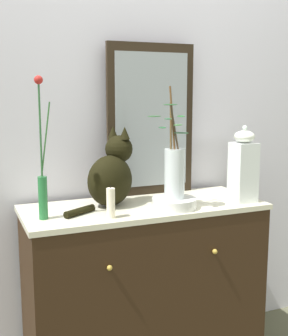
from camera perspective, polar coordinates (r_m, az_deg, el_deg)
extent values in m
cube|color=silver|center=(2.41, -2.82, 6.91)|extent=(4.40, 0.08, 2.60)
cube|color=black|center=(2.34, 0.00, -15.37)|extent=(1.14, 0.46, 0.85)
cube|color=beige|center=(2.19, 0.00, -4.96)|extent=(1.16, 0.47, 0.02)
sphere|color=#B79338|center=(1.95, -4.36, -12.45)|extent=(0.02, 0.02, 0.02)
sphere|color=#B79338|center=(2.15, 8.93, -10.37)|extent=(0.02, 0.02, 0.02)
cube|color=black|center=(2.37, 0.86, 6.06)|extent=(0.48, 0.03, 0.78)
cube|color=gray|center=(2.36, 1.01, 6.04)|extent=(0.40, 0.01, 0.69)
ellipsoid|color=black|center=(2.15, -4.30, -1.61)|extent=(0.30, 0.28, 0.24)
sphere|color=black|center=(2.18, -3.18, 2.40)|extent=(0.13, 0.13, 0.13)
cone|color=black|center=(2.20, -3.93, 4.55)|extent=(0.05, 0.05, 0.06)
cone|color=black|center=(2.15, -2.45, 4.45)|extent=(0.05, 0.05, 0.06)
cylinder|color=black|center=(2.03, -8.11, -5.42)|extent=(0.16, 0.11, 0.03)
cylinder|color=#246C36|center=(1.97, -12.62, -3.71)|extent=(0.04, 0.04, 0.19)
cylinder|color=#29582E|center=(1.93, -12.93, 4.54)|extent=(0.01, 0.01, 0.38)
sphere|color=#A7211C|center=(1.92, -13.17, 10.77)|extent=(0.04, 0.04, 0.04)
cylinder|color=#2A5F27|center=(1.94, -12.31, 3.54)|extent=(0.05, 0.01, 0.31)
cylinder|color=white|center=(2.13, 3.83, -4.44)|extent=(0.21, 0.21, 0.05)
cylinder|color=silver|center=(2.10, 3.88, -0.72)|extent=(0.09, 0.09, 0.23)
cylinder|color=#463627|center=(2.06, 4.06, 3.89)|extent=(0.06, 0.02, 0.29)
ellipsoid|color=#25542E|center=(2.03, 4.68, 4.43)|extent=(0.08, 0.07, 0.01)
ellipsoid|color=#335F2F|center=(2.00, 4.31, 5.43)|extent=(0.08, 0.07, 0.01)
ellipsoid|color=#206027|center=(2.03, 4.68, 6.53)|extent=(0.06, 0.08, 0.01)
cylinder|color=brown|center=(2.05, 3.69, 5.03)|extent=(0.03, 0.04, 0.38)
ellipsoid|color=#255131|center=(2.02, 3.08, 6.21)|extent=(0.06, 0.08, 0.01)
ellipsoid|color=#234F28|center=(2.01, 3.34, 7.98)|extent=(0.07, 0.04, 0.01)
cylinder|color=brown|center=(2.07, 3.41, 4.11)|extent=(0.04, 0.07, 0.30)
ellipsoid|color=#225730|center=(2.08, 2.33, 5.12)|extent=(0.06, 0.08, 0.01)
ellipsoid|color=#255027|center=(2.07, 1.30, 6.54)|extent=(0.07, 0.04, 0.01)
cube|color=white|center=(2.28, 12.40, -0.54)|extent=(0.11, 0.11, 0.29)
ellipsoid|color=white|center=(2.25, 12.56, 3.89)|extent=(0.10, 0.10, 0.06)
sphere|color=white|center=(2.25, 12.60, 4.95)|extent=(0.02, 0.02, 0.02)
cylinder|color=#F0E4C7|center=(1.95, -4.22, -4.44)|extent=(0.04, 0.04, 0.13)
cylinder|color=black|center=(1.94, -4.24, -2.39)|extent=(0.00, 0.00, 0.01)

